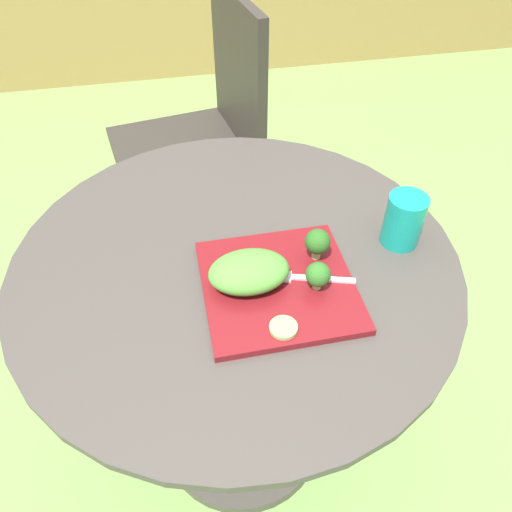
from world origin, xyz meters
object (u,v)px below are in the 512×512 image
patio_chair (208,122)px  drinking_glass (403,223)px  salad_plate (278,286)px  fork (301,278)px

patio_chair → drinking_glass: bearing=-71.9°
patio_chair → drinking_glass: 0.89m
salad_plate → fork: fork is taller
salad_plate → drinking_glass: (0.25, 0.07, 0.04)m
drinking_glass → fork: bearing=-161.5°
salad_plate → drinking_glass: bearing=16.0°
salad_plate → fork: (0.04, 0.00, 0.01)m
drinking_glass → fork: (-0.21, -0.07, -0.03)m
fork → salad_plate: bearing=-177.4°
patio_chair → fork: 0.91m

